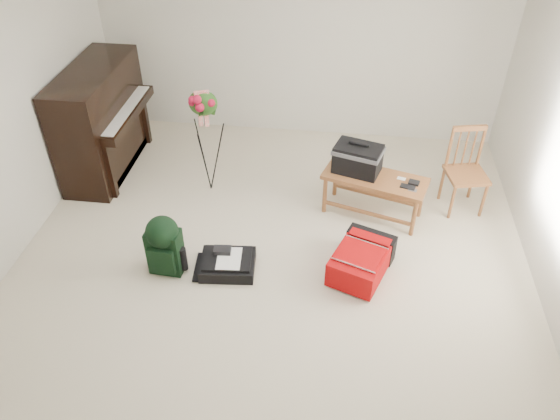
# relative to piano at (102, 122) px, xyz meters

# --- Properties ---
(floor) EXTENTS (5.00, 5.50, 0.01)m
(floor) POSITION_rel_piano_xyz_m (2.19, -1.60, -0.60)
(floor) COLOR beige
(floor) RESTS_ON ground
(ceiling) EXTENTS (5.00, 5.50, 0.01)m
(ceiling) POSITION_rel_piano_xyz_m (2.19, -1.60, 1.90)
(ceiling) COLOR white
(ceiling) RESTS_ON wall_back
(wall_back) EXTENTS (5.00, 0.04, 2.50)m
(wall_back) POSITION_rel_piano_xyz_m (2.19, 1.15, 0.65)
(wall_back) COLOR beige
(wall_back) RESTS_ON floor
(piano) EXTENTS (0.71, 1.50, 1.25)m
(piano) POSITION_rel_piano_xyz_m (0.00, 0.00, 0.00)
(piano) COLOR black
(piano) RESTS_ON floor
(bench) EXTENTS (1.15, 0.72, 0.83)m
(bench) POSITION_rel_piano_xyz_m (3.01, -0.53, -0.02)
(bench) COLOR #955730
(bench) RESTS_ON floor
(dining_chair) EXTENTS (0.48, 0.48, 0.93)m
(dining_chair) POSITION_rel_piano_xyz_m (4.12, -0.28, -0.15)
(dining_chair) COLOR #955730
(dining_chair) RESTS_ON floor
(red_suitcase) EXTENTS (0.66, 0.81, 0.29)m
(red_suitcase) POSITION_rel_piano_xyz_m (3.05, -1.43, -0.45)
(red_suitcase) COLOR #BE0809
(red_suitcase) RESTS_ON floor
(black_duffel) EXTENTS (0.55, 0.46, 0.22)m
(black_duffel) POSITION_rel_piano_xyz_m (1.78, -1.60, -0.52)
(black_duffel) COLOR black
(black_duffel) RESTS_ON floor
(green_backpack) EXTENTS (0.33, 0.31, 0.63)m
(green_backpack) POSITION_rel_piano_xyz_m (1.21, -1.68, -0.25)
(green_backpack) COLOR black
(green_backpack) RESTS_ON floor
(flower_stand) EXTENTS (0.51, 0.51, 1.27)m
(flower_stand) POSITION_rel_piano_xyz_m (1.32, -0.31, 0.02)
(flower_stand) COLOR black
(flower_stand) RESTS_ON floor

